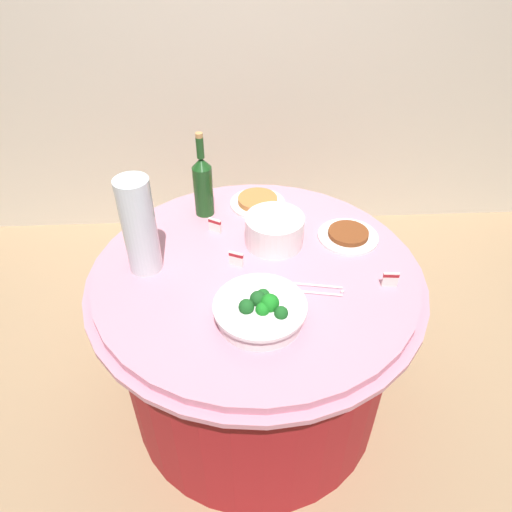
# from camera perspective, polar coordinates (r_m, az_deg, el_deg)

# --- Properties ---
(ground_plane) EXTENTS (6.00, 6.00, 0.00)m
(ground_plane) POSITION_cam_1_polar(r_m,az_deg,el_deg) (2.19, 0.00, -16.23)
(ground_plane) COLOR #9E7F5B
(buffet_table) EXTENTS (1.16, 1.16, 0.74)m
(buffet_table) POSITION_cam_1_polar(r_m,az_deg,el_deg) (1.89, 0.00, -9.78)
(buffet_table) COLOR maroon
(buffet_table) RESTS_ON ground_plane
(broccoli_bowl) EXTENTS (0.28, 0.28, 0.11)m
(broccoli_bowl) POSITION_cam_1_polar(r_m,az_deg,el_deg) (1.43, 0.41, -6.51)
(broccoli_bowl) COLOR white
(broccoli_bowl) RESTS_ON buffet_table
(plate_stack) EXTENTS (0.21, 0.21, 0.11)m
(plate_stack) POSITION_cam_1_polar(r_m,az_deg,el_deg) (1.71, 2.22, 3.08)
(plate_stack) COLOR white
(plate_stack) RESTS_ON buffet_table
(wine_bottle) EXTENTS (0.07, 0.07, 0.34)m
(wine_bottle) POSITION_cam_1_polar(r_m,az_deg,el_deg) (1.84, -6.33, 8.47)
(wine_bottle) COLOR #184418
(wine_bottle) RESTS_ON buffet_table
(decorative_fruit_vase) EXTENTS (0.11, 0.11, 0.34)m
(decorative_fruit_vase) POSITION_cam_1_polar(r_m,az_deg,el_deg) (1.58, -13.68, 3.17)
(decorative_fruit_vase) COLOR silver
(decorative_fruit_vase) RESTS_ON buffet_table
(serving_tongs) EXTENTS (0.17, 0.07, 0.01)m
(serving_tongs) POSITION_cam_1_polar(r_m,az_deg,el_deg) (1.56, 7.57, -3.96)
(serving_tongs) COLOR silver
(serving_tongs) RESTS_ON buffet_table
(food_plate_peanuts) EXTENTS (0.22, 0.22, 0.03)m
(food_plate_peanuts) POSITION_cam_1_polar(r_m,az_deg,el_deg) (1.94, 0.20, 6.46)
(food_plate_peanuts) COLOR white
(food_plate_peanuts) RESTS_ON buffet_table
(food_plate_stir_fry) EXTENTS (0.22, 0.22, 0.03)m
(food_plate_stir_fry) POSITION_cam_1_polar(r_m,az_deg,el_deg) (1.79, 10.90, 2.43)
(food_plate_stir_fry) COLOR white
(food_plate_stir_fry) RESTS_ON buffet_table
(label_placard_front) EXTENTS (0.05, 0.03, 0.05)m
(label_placard_front) POSITION_cam_1_polar(r_m,az_deg,el_deg) (1.62, -2.38, -0.29)
(label_placard_front) COLOR white
(label_placard_front) RESTS_ON buffet_table
(label_placard_mid) EXTENTS (0.05, 0.03, 0.05)m
(label_placard_mid) POSITION_cam_1_polar(r_m,az_deg,el_deg) (1.79, -4.92, 3.72)
(label_placard_mid) COLOR white
(label_placard_mid) RESTS_ON buffet_table
(label_placard_rear) EXTENTS (0.05, 0.01, 0.05)m
(label_placard_rear) POSITION_cam_1_polar(r_m,az_deg,el_deg) (1.60, 15.71, -2.63)
(label_placard_rear) COLOR white
(label_placard_rear) RESTS_ON buffet_table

